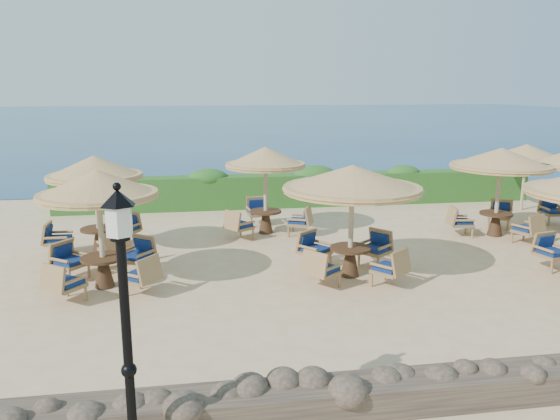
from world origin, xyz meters
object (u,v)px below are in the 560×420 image
(extra_parasol, at_px, (527,151))
(cafe_set_3, at_px, (96,187))
(cafe_set_0, at_px, (99,210))
(cafe_set_4, at_px, (266,175))
(lamp_post, at_px, (127,342))
(cafe_set_1, at_px, (352,196))
(cafe_set_5, at_px, (500,172))

(extra_parasol, xyz_separation_m, cafe_set_3, (-14.37, -3.20, -0.34))
(cafe_set_0, distance_m, cafe_set_4, 5.85)
(lamp_post, xyz_separation_m, cafe_set_3, (-1.77, 8.80, 0.28))
(cafe_set_3, height_order, cafe_set_4, same)
(lamp_post, bearing_deg, cafe_set_1, 53.89)
(extra_parasol, distance_m, cafe_set_1, 10.18)
(cafe_set_1, height_order, cafe_set_3, same)
(cafe_set_0, relative_size, cafe_set_4, 0.96)
(extra_parasol, xyz_separation_m, cafe_set_5, (-2.87, -3.16, -0.23))
(cafe_set_1, xyz_separation_m, cafe_set_3, (-6.15, 2.79, -0.09))
(lamp_post, relative_size, cafe_set_1, 1.02)
(cafe_set_3, bearing_deg, cafe_set_5, 0.23)
(cafe_set_0, height_order, cafe_set_3, same)
(cafe_set_4, distance_m, cafe_set_5, 6.95)
(lamp_post, bearing_deg, extra_parasol, 43.60)
(extra_parasol, relative_size, cafe_set_1, 0.74)
(extra_parasol, bearing_deg, cafe_set_1, -143.89)
(cafe_set_1, bearing_deg, cafe_set_4, 109.05)
(cafe_set_5, bearing_deg, cafe_set_3, -179.77)
(cafe_set_5, bearing_deg, lamp_post, -137.73)
(cafe_set_4, height_order, cafe_set_5, same)
(cafe_set_4, relative_size, cafe_set_5, 0.94)
(cafe_set_0, distance_m, cafe_set_1, 5.65)
(cafe_set_0, xyz_separation_m, cafe_set_1, (5.64, -0.14, 0.15))
(extra_parasol, xyz_separation_m, cafe_set_4, (-9.68, -1.78, -0.36))
(cafe_set_4, bearing_deg, lamp_post, -105.96)
(cafe_set_5, bearing_deg, cafe_set_0, -166.18)
(extra_parasol, bearing_deg, lamp_post, -136.40)
(extra_parasol, bearing_deg, cafe_set_3, -167.43)
(extra_parasol, distance_m, cafe_set_3, 14.72)
(lamp_post, height_order, cafe_set_0, lamp_post)
(extra_parasol, xyz_separation_m, cafe_set_1, (-8.22, -5.99, -0.25))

